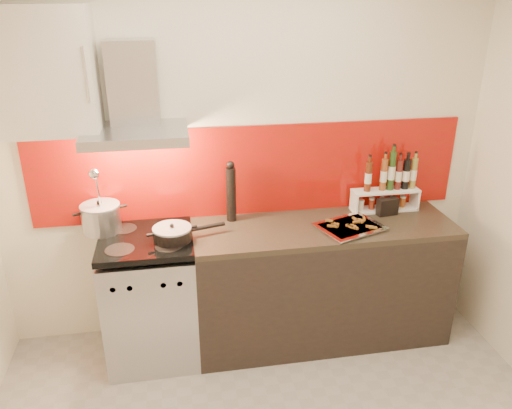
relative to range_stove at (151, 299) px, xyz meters
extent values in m
cube|color=silver|center=(0.70, 0.30, 0.86)|extent=(3.40, 0.02, 2.60)
cube|color=maroon|center=(0.75, 0.29, 0.78)|extent=(3.00, 0.02, 0.64)
cube|color=#B7B7BA|center=(0.00, 0.00, -0.02)|extent=(0.60, 0.60, 0.84)
cube|color=black|center=(0.00, -0.28, -0.11)|extent=(0.50, 0.02, 0.40)
cube|color=#B7B7BA|center=(0.00, -0.28, 0.28)|extent=(0.56, 0.02, 0.12)
cube|color=#FF190C|center=(0.00, -0.29, 0.28)|extent=(0.10, 0.01, 0.04)
cube|color=black|center=(0.00, 0.00, 0.45)|extent=(0.60, 0.60, 0.04)
cube|color=black|center=(1.20, 0.00, -0.01)|extent=(1.80, 0.60, 0.86)
cube|color=black|center=(1.20, 0.00, 0.44)|extent=(1.80, 0.60, 0.04)
cube|color=#B7B7BA|center=(0.00, 0.05, 1.14)|extent=(0.62, 0.50, 0.06)
cube|color=#B7B7BA|center=(0.00, 0.20, 1.42)|extent=(0.30, 0.18, 0.50)
sphere|color=#FFD18C|center=(-0.15, 0.05, 1.10)|extent=(0.07, 0.07, 0.07)
sphere|color=#FFD18C|center=(0.15, 0.05, 1.10)|extent=(0.07, 0.07, 0.07)
cube|color=silver|center=(-0.55, 0.13, 1.51)|extent=(0.70, 0.35, 0.72)
cylinder|color=#B7B7BA|center=(-0.28, 0.15, 0.56)|extent=(0.25, 0.25, 0.17)
cylinder|color=#99999E|center=(-0.28, 0.15, 0.65)|extent=(0.26, 0.26, 0.01)
sphere|color=black|center=(-0.28, 0.15, 0.67)|extent=(0.03, 0.03, 0.03)
cylinder|color=black|center=(0.17, -0.07, 0.51)|extent=(0.24, 0.24, 0.08)
cylinder|color=#99999E|center=(0.17, -0.07, 0.55)|extent=(0.25, 0.25, 0.01)
sphere|color=black|center=(0.17, -0.07, 0.57)|extent=(0.03, 0.03, 0.03)
cylinder|color=black|center=(0.40, -0.01, 0.51)|extent=(0.23, 0.09, 0.03)
cylinder|color=silver|center=(-0.28, 0.10, 0.54)|extent=(0.10, 0.10, 0.17)
cylinder|color=silver|center=(-0.27, 0.10, 0.76)|extent=(0.01, 0.08, 0.31)
sphere|color=silver|center=(-0.27, 0.03, 0.91)|extent=(0.07, 0.07, 0.07)
cylinder|color=black|center=(0.58, 0.19, 0.65)|extent=(0.07, 0.07, 0.38)
sphere|color=black|center=(0.58, 0.19, 0.86)|extent=(0.05, 0.05, 0.05)
cube|color=white|center=(1.70, 0.18, 0.47)|extent=(0.49, 0.13, 0.01)
cube|color=white|center=(1.47, 0.18, 0.53)|extent=(0.01, 0.13, 0.14)
cube|color=white|center=(1.94, 0.18, 0.53)|extent=(0.02, 0.13, 0.14)
cube|color=white|center=(1.70, 0.18, 0.61)|extent=(0.49, 0.13, 0.02)
cylinder|color=#4E210D|center=(1.56, 0.18, 0.73)|extent=(0.05, 0.05, 0.22)
cylinder|color=brown|center=(1.68, 0.18, 0.73)|extent=(0.05, 0.05, 0.23)
cylinder|color=#203914|center=(1.73, 0.18, 0.76)|extent=(0.05, 0.05, 0.28)
cylinder|color=#531916|center=(1.79, 0.18, 0.73)|extent=(0.05, 0.05, 0.22)
cylinder|color=black|center=(1.85, 0.18, 0.73)|extent=(0.05, 0.05, 0.22)
cylinder|color=olive|center=(1.90, 0.18, 0.73)|extent=(0.04, 0.04, 0.22)
cylinder|color=beige|center=(1.53, 0.18, 0.50)|extent=(0.04, 0.04, 0.06)
cylinder|color=maroon|center=(1.61, 0.18, 0.51)|extent=(0.04, 0.04, 0.07)
cylinder|color=#463523|center=(1.69, 0.18, 0.51)|extent=(0.04, 0.04, 0.07)
cylinder|color=silver|center=(1.77, 0.18, 0.51)|extent=(0.04, 0.04, 0.07)
cylinder|color=brown|center=(1.85, 0.18, 0.51)|extent=(0.04, 0.04, 0.07)
cube|color=black|center=(1.69, 0.09, 0.52)|extent=(0.16, 0.08, 0.13)
cube|color=silver|center=(1.35, -0.09, 0.47)|extent=(0.47, 0.41, 0.01)
cube|color=silver|center=(1.35, -0.09, 0.48)|extent=(0.50, 0.44, 0.01)
cube|color=red|center=(1.35, -0.09, 0.48)|extent=(0.42, 0.36, 0.01)
cube|color=brown|center=(1.26, -0.08, 0.49)|extent=(0.04, 0.05, 0.01)
cube|color=brown|center=(1.48, -0.01, 0.49)|extent=(0.03, 0.05, 0.01)
cube|color=brown|center=(1.44, -0.04, 0.49)|extent=(0.04, 0.05, 0.01)
cube|color=brown|center=(1.24, -0.07, 0.49)|extent=(0.05, 0.05, 0.01)
cube|color=brown|center=(1.23, 0.00, 0.49)|extent=(0.05, 0.04, 0.01)
cube|color=brown|center=(1.34, -0.11, 0.49)|extent=(0.04, 0.05, 0.01)
cube|color=brown|center=(1.37, -0.13, 0.49)|extent=(0.02, 0.05, 0.01)
cube|color=brown|center=(1.22, -0.08, 0.49)|extent=(0.05, 0.03, 0.01)
cube|color=brown|center=(1.49, -0.15, 0.49)|extent=(0.05, 0.02, 0.01)
cube|color=brown|center=(1.45, -0.03, 0.49)|extent=(0.05, 0.05, 0.01)
cube|color=brown|center=(1.47, -0.14, 0.49)|extent=(0.05, 0.03, 0.01)
cube|color=brown|center=(1.35, -0.12, 0.49)|extent=(0.05, 0.05, 0.01)
cube|color=brown|center=(1.34, -0.10, 0.49)|extent=(0.05, 0.02, 0.01)
cube|color=brown|center=(1.41, -0.05, 0.49)|extent=(0.05, 0.02, 0.01)
cube|color=brown|center=(1.25, -0.08, 0.49)|extent=(0.04, 0.05, 0.01)
cube|color=brown|center=(1.42, 0.00, 0.49)|extent=(0.03, 0.05, 0.01)
camera|label=1|loc=(0.21, -2.95, 1.92)|focal=35.00mm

